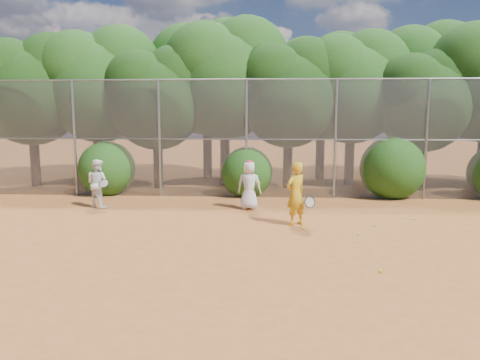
{
  "coord_description": "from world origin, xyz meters",
  "views": [
    {
      "loc": [
        -0.23,
        -9.93,
        2.9
      ],
      "look_at": [
        -1.0,
        2.5,
        1.1
      ],
      "focal_mm": 35.0,
      "sensor_mm": 36.0,
      "label": 1
    }
  ],
  "objects": [
    {
      "name": "tree_9",
      "position": [
        -7.94,
        10.84,
        4.34
      ],
      "size": [
        4.83,
        4.2,
        6.62
      ],
      "color": "black",
      "rests_on": "ground"
    },
    {
      "name": "bush_0",
      "position": [
        -6.0,
        6.3,
        1.0
      ],
      "size": [
        2.0,
        2.0,
        2.0
      ],
      "primitive_type": "sphere",
      "color": "#194310",
      "rests_on": "ground"
    },
    {
      "name": "tree_3",
      "position": [
        -1.94,
        8.84,
        4.4
      ],
      "size": [
        4.89,
        4.26,
        6.7
      ],
      "color": "black",
      "rests_on": "ground"
    },
    {
      "name": "ball_0",
      "position": [
        1.92,
        1.06,
        0.03
      ],
      "size": [
        0.07,
        0.07,
        0.07
      ],
      "primitive_type": "sphere",
      "color": "#C4D827",
      "rests_on": "ground"
    },
    {
      "name": "ground",
      "position": [
        0.0,
        0.0,
        0.0
      ],
      "size": [
        80.0,
        80.0,
        0.0
      ],
      "primitive_type": "plane",
      "color": "#AA5B26",
      "rests_on": "ground"
    },
    {
      "name": "player_white",
      "position": [
        -5.45,
        3.92,
        0.75
      ],
      "size": [
        0.91,
        0.83,
        1.49
      ],
      "rotation": [
        0.0,
        0.0,
        2.67
      ],
      "color": "white",
      "rests_on": "ground"
    },
    {
      "name": "tree_10",
      "position": [
        -2.93,
        11.05,
        4.63
      ],
      "size": [
        5.15,
        4.48,
        7.06
      ],
      "color": "black",
      "rests_on": "ground"
    },
    {
      "name": "tree_1",
      "position": [
        -6.94,
        8.54,
        4.16
      ],
      "size": [
        4.64,
        4.03,
        6.35
      ],
      "color": "black",
      "rests_on": "ground"
    },
    {
      "name": "ball_5",
      "position": [
        3.74,
        2.79,
        0.03
      ],
      "size": [
        0.07,
        0.07,
        0.07
      ],
      "primitive_type": "sphere",
      "color": "#C4D827",
      "rests_on": "ground"
    },
    {
      "name": "tree_6",
      "position": [
        5.55,
        8.03,
        3.47
      ],
      "size": [
        3.86,
        3.36,
        5.29
      ],
      "color": "black",
      "rests_on": "ground"
    },
    {
      "name": "tree_5",
      "position": [
        3.06,
        9.04,
        4.05
      ],
      "size": [
        4.51,
        3.92,
        6.17
      ],
      "color": "black",
      "rests_on": "ground"
    },
    {
      "name": "ball_2",
      "position": [
        1.83,
        -1.59,
        0.03
      ],
      "size": [
        0.07,
        0.07,
        0.07
      ],
      "primitive_type": "sphere",
      "color": "#C4D827",
      "rests_on": "ground"
    },
    {
      "name": "ball_4",
      "position": [
        0.65,
        1.56,
        0.03
      ],
      "size": [
        0.07,
        0.07,
        0.07
      ],
      "primitive_type": "sphere",
      "color": "#C4D827",
      "rests_on": "ground"
    },
    {
      "name": "fence_back",
      "position": [
        -0.12,
        6.0,
        2.05
      ],
      "size": [
        20.05,
        0.09,
        4.03
      ],
      "color": "gray",
      "rests_on": "ground"
    },
    {
      "name": "tree_2",
      "position": [
        -4.45,
        7.83,
        3.58
      ],
      "size": [
        3.99,
        3.47,
        5.47
      ],
      "color": "black",
      "rests_on": "ground"
    },
    {
      "name": "tree_12",
      "position": [
        6.56,
        11.24,
        4.51
      ],
      "size": [
        5.02,
        4.37,
        6.88
      ],
      "color": "black",
      "rests_on": "ground"
    },
    {
      "name": "player_teen",
      "position": [
        -0.81,
        3.92,
        0.74
      ],
      "size": [
        0.77,
        0.55,
        1.5
      ],
      "rotation": [
        0.0,
        0.0,
        3.03
      ],
      "color": "silver",
      "rests_on": "ground"
    },
    {
      "name": "bush_1",
      "position": [
        -1.0,
        6.3,
        0.9
      ],
      "size": [
        1.8,
        1.8,
        1.8
      ],
      "primitive_type": "sphere",
      "color": "#194310",
      "rests_on": "ground"
    },
    {
      "name": "tree_4",
      "position": [
        0.55,
        8.24,
        3.76
      ],
      "size": [
        4.19,
        3.64,
        5.73
      ],
      "color": "black",
      "rests_on": "ground"
    },
    {
      "name": "tree_0",
      "position": [
        -9.44,
        8.04,
        3.93
      ],
      "size": [
        4.38,
        3.81,
        6.0
      ],
      "color": "black",
      "rests_on": "ground"
    },
    {
      "name": "player_yellow",
      "position": [
        0.47,
        1.99,
        0.82
      ],
      "size": [
        0.86,
        0.69,
        1.65
      ],
      "rotation": [
        0.0,
        0.0,
        3.85
      ],
      "color": "gold",
      "rests_on": "ground"
    },
    {
      "name": "bush_2",
      "position": [
        4.0,
        6.3,
        1.1
      ],
      "size": [
        2.2,
        2.2,
        2.2
      ],
      "primitive_type": "sphere",
      "color": "#194310",
      "rests_on": "ground"
    },
    {
      "name": "tree_11",
      "position": [
        2.06,
        10.64,
        4.16
      ],
      "size": [
        4.64,
        4.03,
        6.35
      ],
      "color": "black",
      "rests_on": "ground"
    },
    {
      "name": "ball_1",
      "position": [
        2.5,
        1.98,
        0.03
      ],
      "size": [
        0.07,
        0.07,
        0.07
      ],
      "primitive_type": "sphere",
      "color": "#C4D827",
      "rests_on": "ground"
    }
  ]
}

